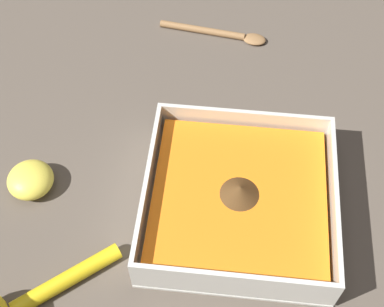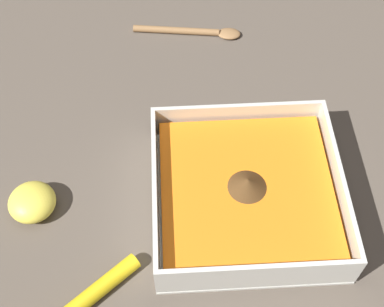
# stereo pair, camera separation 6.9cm
# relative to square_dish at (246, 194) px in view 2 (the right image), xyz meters

# --- Properties ---
(ground_plane) EXTENTS (4.00, 4.00, 0.00)m
(ground_plane) POSITION_rel_square_dish_xyz_m (0.01, -0.03, -0.02)
(ground_plane) COLOR brown
(square_dish) EXTENTS (0.25, 0.25, 0.07)m
(square_dish) POSITION_rel_square_dish_xyz_m (0.00, 0.00, 0.00)
(square_dish) COLOR silver
(square_dish) RESTS_ON ground_plane
(lemon_half) EXTENTS (0.06, 0.06, 0.04)m
(lemon_half) POSITION_rel_square_dish_xyz_m (-0.29, 0.01, -0.01)
(lemon_half) COLOR #EFDB4C
(lemon_half) RESTS_ON ground_plane
(wooden_spoon) EXTENTS (0.19, 0.04, 0.01)m
(wooden_spoon) POSITION_rel_square_dish_xyz_m (-0.05, 0.34, -0.02)
(wooden_spoon) COLOR olive
(wooden_spoon) RESTS_ON ground_plane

